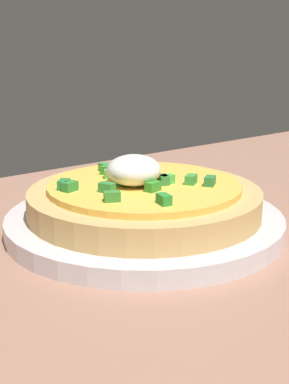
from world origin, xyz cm
name	(u,v)px	position (x,y,z in cm)	size (l,w,h in cm)	color
dining_table	(232,255)	(0.00, 0.00, 1.15)	(100.95, 65.20, 2.31)	#A0715D
plate	(145,222)	(4.04, -6.99, 3.09)	(24.60, 24.60, 1.56)	silver
pizza	(144,198)	(4.11, -6.99, 5.35)	(20.58, 20.58, 5.45)	tan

